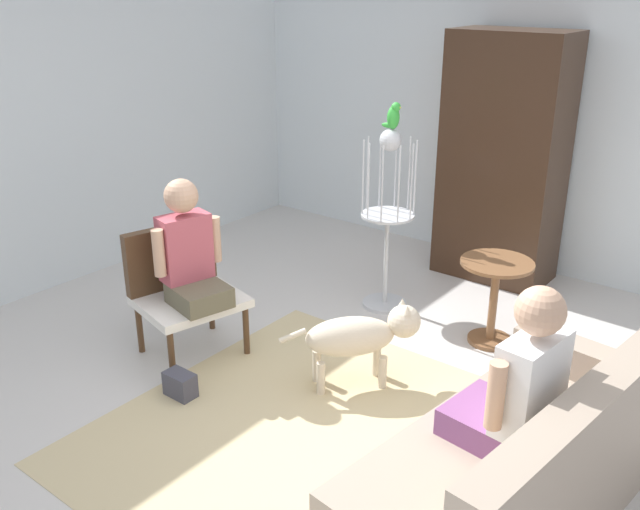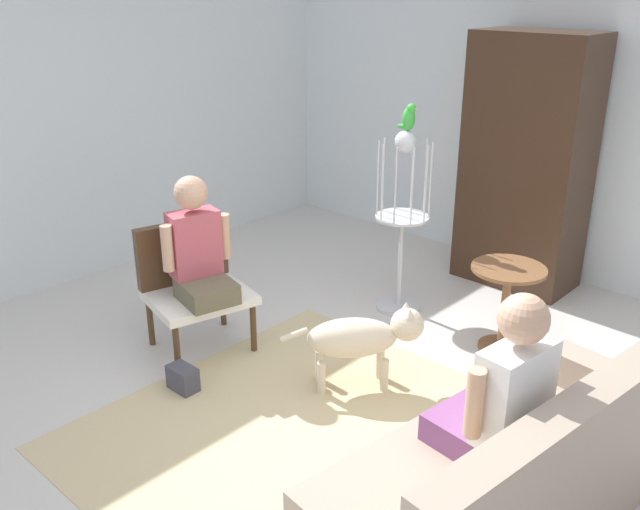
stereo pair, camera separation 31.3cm
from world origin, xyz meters
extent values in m
plane|color=beige|center=(0.00, 0.00, 0.00)|extent=(7.44, 7.44, 0.00)
cube|color=silver|center=(0.00, 3.03, 1.36)|extent=(6.80, 0.12, 2.72)
cube|color=silver|center=(-3.16, 0.30, 1.36)|extent=(0.12, 6.53, 2.72)
cube|color=#C6B284|center=(0.10, -0.28, 0.00)|extent=(2.48, 2.43, 0.01)
cube|color=gray|center=(1.13, -0.18, 0.21)|extent=(1.08, 1.93, 0.42)
cube|color=gray|center=(1.47, -0.22, 0.64)|extent=(0.40, 1.85, 0.43)
cube|color=gray|center=(1.23, 0.64, 0.52)|extent=(0.87, 0.28, 0.19)
cube|color=#C6B284|center=(1.28, -0.66, 0.56)|extent=(0.14, 0.33, 0.28)
cylinder|color=#4C331E|center=(-0.98, 0.19, 0.19)|extent=(0.04, 0.04, 0.37)
cylinder|color=#4C331E|center=(-1.12, -0.37, 0.19)|extent=(0.04, 0.04, 0.37)
cylinder|color=#4C331E|center=(-1.46, 0.31, 0.19)|extent=(0.04, 0.04, 0.37)
cylinder|color=#4C331E|center=(-1.59, -0.25, 0.19)|extent=(0.04, 0.04, 0.37)
cube|color=white|center=(-1.29, -0.03, 0.40)|extent=(0.74, 0.80, 0.06)
cube|color=#4C331E|center=(-1.53, 0.03, 0.66)|extent=(0.24, 0.68, 0.46)
cube|color=#7D4678|center=(1.03, -0.17, 0.49)|extent=(0.45, 0.44, 0.14)
cube|color=white|center=(1.20, -0.19, 0.79)|extent=(0.23, 0.41, 0.46)
sphere|color=tan|center=(1.20, -0.19, 1.16)|extent=(0.22, 0.22, 0.22)
cylinder|color=tan|center=(1.13, -0.42, 0.82)|extent=(0.08, 0.08, 0.32)
cylinder|color=tan|center=(1.19, 0.05, 0.82)|extent=(0.08, 0.08, 0.32)
cube|color=brown|center=(-1.15, -0.06, 0.50)|extent=(0.45, 0.42, 0.14)
cube|color=#B24C59|center=(-1.30, -0.02, 0.80)|extent=(0.26, 0.37, 0.46)
sphere|color=tan|center=(-1.30, -0.02, 1.17)|extent=(0.23, 0.23, 0.23)
cylinder|color=tan|center=(-1.22, 0.17, 0.83)|extent=(0.08, 0.08, 0.32)
cylinder|color=tan|center=(-1.32, -0.24, 0.83)|extent=(0.08, 0.08, 0.32)
cylinder|color=brown|center=(0.31, 1.42, 0.63)|extent=(0.52, 0.52, 0.02)
cylinder|color=brown|center=(0.31, 1.42, 0.31)|extent=(0.06, 0.06, 0.61)
cylinder|color=brown|center=(0.31, 1.42, 0.01)|extent=(0.32, 0.32, 0.03)
ellipsoid|color=beige|center=(-0.17, 0.32, 0.36)|extent=(0.58, 0.61, 0.26)
sphere|color=beige|center=(0.07, 0.58, 0.43)|extent=(0.22, 0.22, 0.22)
cone|color=beige|center=(0.03, 0.62, 0.54)|extent=(0.06, 0.06, 0.06)
cone|color=beige|center=(0.11, 0.55, 0.54)|extent=(0.06, 0.06, 0.06)
cylinder|color=beige|center=(-0.41, 0.04, 0.40)|extent=(0.15, 0.16, 0.10)
cylinder|color=beige|center=(-0.09, 0.52, 0.11)|extent=(0.06, 0.06, 0.23)
cylinder|color=beige|center=(0.03, 0.42, 0.11)|extent=(0.06, 0.06, 0.23)
cylinder|color=beige|center=(-0.36, 0.22, 0.11)|extent=(0.06, 0.06, 0.23)
cylinder|color=beige|center=(-0.24, 0.11, 0.11)|extent=(0.06, 0.06, 0.23)
cylinder|color=silver|center=(-0.63, 1.46, 0.01)|extent=(0.36, 0.36, 0.03)
cylinder|color=silver|center=(-0.63, 1.46, 0.38)|extent=(0.04, 0.04, 0.77)
cylinder|color=silver|center=(-0.63, 1.46, 0.78)|extent=(0.42, 0.42, 0.02)
cylinder|color=silver|center=(-0.43, 1.46, 1.08)|extent=(0.01, 0.01, 0.58)
cylinder|color=silver|center=(-0.47, 1.58, 1.08)|extent=(0.01, 0.01, 0.58)
cylinder|color=silver|center=(-0.57, 1.65, 1.08)|extent=(0.01, 0.01, 0.58)
cylinder|color=silver|center=(-0.70, 1.65, 1.08)|extent=(0.01, 0.01, 0.58)
cylinder|color=silver|center=(-0.79, 1.58, 1.08)|extent=(0.01, 0.01, 0.58)
cylinder|color=silver|center=(-0.83, 1.46, 1.08)|extent=(0.01, 0.01, 0.58)
cylinder|color=silver|center=(-0.79, 1.34, 1.08)|extent=(0.01, 0.01, 0.58)
cylinder|color=silver|center=(-0.70, 1.27, 1.08)|extent=(0.01, 0.01, 0.58)
cylinder|color=silver|center=(-0.57, 1.27, 1.08)|extent=(0.01, 0.01, 0.58)
cylinder|color=silver|center=(-0.47, 1.34, 1.08)|extent=(0.01, 0.01, 0.58)
sphere|color=silver|center=(-0.63, 1.46, 1.37)|extent=(0.17, 0.17, 0.17)
ellipsoid|color=green|center=(-0.62, 1.46, 1.54)|extent=(0.09, 0.10, 0.17)
sphere|color=green|center=(-0.60, 1.46, 1.62)|extent=(0.07, 0.07, 0.07)
cone|color=#D8BF4C|center=(-0.56, 1.46, 1.62)|extent=(0.03, 0.02, 0.02)
ellipsoid|color=green|center=(-0.66, 1.46, 1.48)|extent=(0.12, 0.03, 0.04)
cube|color=#382316|center=(-0.22, 2.62, 1.06)|extent=(0.98, 0.56, 2.12)
cube|color=#3F3F4C|center=(-0.94, -0.46, 0.08)|extent=(0.20, 0.13, 0.17)
camera|label=1|loc=(2.10, -2.90, 2.50)|focal=38.86mm
camera|label=2|loc=(2.34, -2.69, 2.50)|focal=38.86mm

